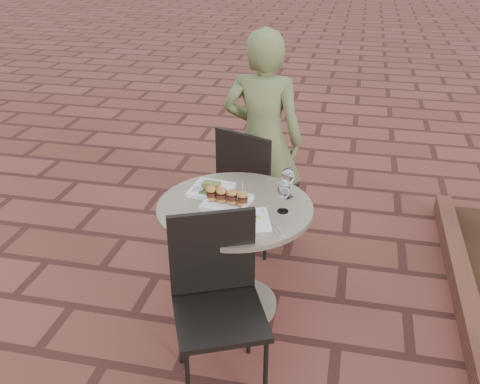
% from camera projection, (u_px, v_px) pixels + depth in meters
% --- Properties ---
extents(ground, '(60.00, 60.00, 0.00)m').
position_uv_depth(ground, '(198.00, 325.00, 3.24)').
color(ground, brown).
rests_on(ground, ground).
extents(cafe_table, '(0.90, 0.90, 0.73)m').
position_uv_depth(cafe_table, '(235.00, 242.00, 3.18)').
color(cafe_table, gray).
rests_on(cafe_table, ground).
extents(chair_far, '(0.58, 0.58, 0.93)m').
position_uv_depth(chair_far, '(251.00, 180.00, 3.78)').
color(chair_far, black).
rests_on(chair_far, ground).
extents(chair_near, '(0.58, 0.58, 0.93)m').
position_uv_depth(chair_near, '(216.00, 289.00, 2.67)').
color(chair_near, black).
rests_on(chair_near, ground).
extents(diner, '(0.59, 0.40, 1.58)m').
position_uv_depth(diner, '(263.00, 140.00, 3.80)').
color(diner, brown).
rests_on(diner, ground).
extents(plate_salmon, '(0.26, 0.26, 0.06)m').
position_uv_depth(plate_salmon, '(211.00, 189.00, 3.21)').
color(plate_salmon, white).
rests_on(plate_salmon, cafe_table).
extents(plate_sliders, '(0.28, 0.28, 0.16)m').
position_uv_depth(plate_sliders, '(227.00, 199.00, 3.06)').
color(plate_sliders, white).
rests_on(plate_sliders, cafe_table).
extents(plate_tuna, '(0.28, 0.28, 0.03)m').
position_uv_depth(plate_tuna, '(248.00, 220.00, 2.89)').
color(plate_tuna, white).
rests_on(plate_tuna, cafe_table).
extents(wine_glass_right, '(0.08, 0.08, 0.18)m').
position_uv_depth(wine_glass_right, '(284.00, 191.00, 2.95)').
color(wine_glass_right, white).
rests_on(wine_glass_right, cafe_table).
extents(wine_glass_mid, '(0.08, 0.08, 0.18)m').
position_uv_depth(wine_glass_mid, '(288.00, 177.00, 3.10)').
color(wine_glass_mid, white).
rests_on(wine_glass_mid, cafe_table).
extents(wine_glass_far, '(0.08, 0.08, 0.19)m').
position_uv_depth(wine_glass_far, '(288.00, 177.00, 3.10)').
color(wine_glass_far, white).
rests_on(wine_glass_far, cafe_table).
extents(steel_ramekin, '(0.08, 0.08, 0.05)m').
position_uv_depth(steel_ramekin, '(201.00, 189.00, 3.21)').
color(steel_ramekin, silver).
rests_on(steel_ramekin, cafe_table).
extents(cutlery_set, '(0.14, 0.19, 0.00)m').
position_uv_depth(cutlery_set, '(275.00, 228.00, 2.84)').
color(cutlery_set, silver).
rests_on(cutlery_set, cafe_table).
extents(planter_curb, '(0.12, 3.00, 0.15)m').
position_uv_depth(planter_curb, '(471.00, 321.00, 3.16)').
color(planter_curb, brown).
rests_on(planter_curb, ground).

